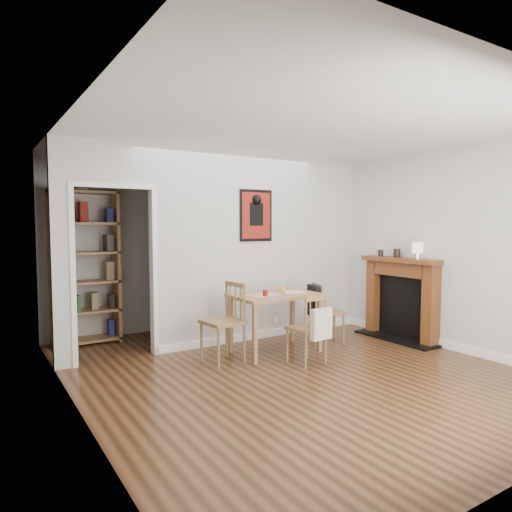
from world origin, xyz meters
TOP-DOWN VIEW (x-y plane):
  - ground at (0.00, 0.00)m, footprint 5.20×5.20m
  - room_shell at (0.10, 1.34)m, footprint 5.20×5.20m
  - dining_table at (0.25, 0.65)m, footprint 1.10×0.70m
  - chair_left at (-0.51, 0.63)m, footprint 0.52×0.52m
  - chair_right at (1.15, 0.68)m, footprint 0.56×0.52m
  - chair_front at (0.29, 0.05)m, footprint 0.44×0.49m
  - bookshelf at (-1.68, 2.40)m, footprint 0.89×0.35m
  - fireplace at (2.16, 0.25)m, footprint 0.45×1.25m
  - red_glass at (0.04, 0.56)m, footprint 0.06×0.06m
  - orange_fruit at (0.45, 0.75)m, footprint 0.08×0.08m
  - placemat at (0.08, 0.66)m, footprint 0.42×0.35m
  - notebook at (0.53, 0.65)m, footprint 0.31×0.26m
  - mantel_lamp at (2.08, -0.07)m, footprint 0.14×0.14m
  - ceramic_jar_a at (2.16, 0.35)m, footprint 0.10×0.10m
  - ceramic_jar_b at (2.09, 0.59)m, footprint 0.08×0.08m

SIDE VIEW (x-z plane):
  - ground at x=0.00m, z-range 0.00..0.00m
  - chair_front at x=0.29m, z-range 0.01..0.82m
  - chair_right at x=1.15m, z-range 0.01..0.84m
  - chair_left at x=-0.51m, z-range 0.00..0.94m
  - fireplace at x=2.16m, z-range 0.04..1.20m
  - dining_table at x=0.25m, z-range 0.28..1.03m
  - placemat at x=0.08m, z-range 0.75..0.75m
  - notebook at x=0.53m, z-range 0.75..0.76m
  - orange_fruit at x=0.45m, z-range 0.75..0.83m
  - red_glass at x=0.04m, z-range 0.75..0.83m
  - bookshelf at x=-1.68m, z-range -0.01..2.09m
  - ceramic_jar_b at x=2.09m, z-range 1.16..1.25m
  - ceramic_jar_a at x=2.16m, z-range 1.16..1.28m
  - room_shell at x=0.10m, z-range -1.30..3.90m
  - mantel_lamp at x=2.08m, z-range 1.19..1.41m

